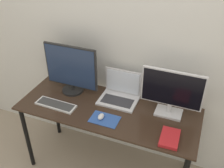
% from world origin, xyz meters
% --- Properties ---
extents(wall_back, '(7.00, 0.05, 2.50)m').
position_xyz_m(wall_back, '(0.00, 0.69, 1.25)').
color(wall_back, silver).
rests_on(wall_back, ground_plane).
extents(desk, '(1.62, 0.63, 0.78)m').
position_xyz_m(desk, '(0.00, 0.31, 0.68)').
color(desk, '#332319').
rests_on(desk, ground_plane).
extents(monitor_left, '(0.52, 0.21, 0.48)m').
position_xyz_m(monitor_left, '(-0.43, 0.45, 1.02)').
color(monitor_left, black).
rests_on(monitor_left, desk).
extents(monitor_right, '(0.51, 0.16, 0.42)m').
position_xyz_m(monitor_right, '(0.52, 0.45, 1.00)').
color(monitor_right, silver).
rests_on(monitor_right, desk).
extents(laptop, '(0.35, 0.26, 0.26)m').
position_xyz_m(laptop, '(0.05, 0.50, 0.84)').
color(laptop, silver).
rests_on(laptop, desk).
extents(keyboard, '(0.38, 0.14, 0.02)m').
position_xyz_m(keyboard, '(-0.45, 0.18, 0.79)').
color(keyboard, silver).
rests_on(keyboard, desk).
extents(mousepad, '(0.24, 0.16, 0.00)m').
position_xyz_m(mousepad, '(0.03, 0.16, 0.78)').
color(mousepad, '#2D519E').
rests_on(mousepad, desk).
extents(mouse, '(0.05, 0.08, 0.04)m').
position_xyz_m(mouse, '(0.00, 0.16, 0.80)').
color(mouse, silver).
rests_on(mouse, mousepad).
extents(book, '(0.15, 0.22, 0.03)m').
position_xyz_m(book, '(0.59, 0.14, 0.79)').
color(book, red).
rests_on(book, desk).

